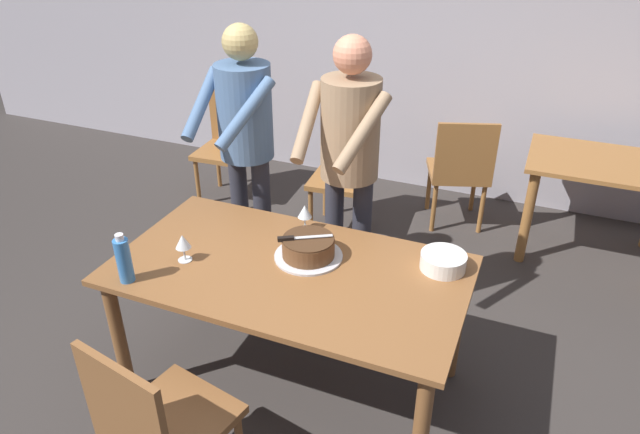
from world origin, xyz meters
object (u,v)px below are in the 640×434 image
at_px(plate_stack, 443,261).
at_px(person_standing_beside, 245,137).
at_px(cake_knife, 294,238).
at_px(chair_near_side, 157,422).
at_px(wine_glass_near, 305,212).
at_px(water_bottle, 124,260).
at_px(background_table, 601,183).
at_px(person_cutting_cake, 349,156).
at_px(background_chair_1, 344,168).
at_px(cake_on_platter, 308,248).
at_px(background_chair_2, 229,142).
at_px(background_chair_0, 460,169).
at_px(main_dining_table, 289,285).
at_px(wine_glass_far, 183,242).

xyz_separation_m(plate_stack, person_standing_beside, (-1.29, 0.43, 0.29)).
height_order(cake_knife, chair_near_side, chair_near_side).
xyz_separation_m(wine_glass_near, water_bottle, (-0.58, -0.75, 0.01)).
xyz_separation_m(plate_stack, background_table, (0.76, 1.70, -0.21)).
height_order(cake_knife, water_bottle, water_bottle).
distance_m(cake_knife, person_cutting_cake, 0.63).
bearing_deg(chair_near_side, wine_glass_near, 84.54).
relative_size(cake_knife, background_chair_1, 0.27).
xyz_separation_m(cake_knife, background_table, (1.45, 1.90, -0.29)).
bearing_deg(cake_on_platter, water_bottle, -144.47).
height_order(water_bottle, background_chair_2, water_bottle).
bearing_deg(plate_stack, background_chair_2, 143.70).
bearing_deg(background_chair_1, chair_near_side, -86.60).
bearing_deg(wine_glass_near, background_chair_1, 101.29).
height_order(background_chair_0, background_chair_1, same).
bearing_deg(chair_near_side, cake_knife, 79.06).
relative_size(plate_stack, background_chair_0, 0.24).
xyz_separation_m(cake_knife, person_cutting_cake, (0.07, 0.59, 0.21)).
xyz_separation_m(main_dining_table, cake_on_platter, (0.05, 0.12, 0.15)).
distance_m(main_dining_table, background_chair_1, 1.74).
bearing_deg(person_standing_beside, background_chair_0, 50.93).
height_order(cake_knife, background_chair_1, background_chair_1).
xyz_separation_m(main_dining_table, cake_knife, (-0.01, 0.09, 0.22)).
relative_size(main_dining_table, wine_glass_far, 11.83).
bearing_deg(chair_near_side, cake_on_platter, 75.95).
relative_size(wine_glass_far, person_cutting_cake, 0.08).
xyz_separation_m(cake_on_platter, person_standing_beside, (-0.65, 0.58, 0.27)).
distance_m(wine_glass_far, water_bottle, 0.29).
height_order(water_bottle, background_chair_1, water_bottle).
distance_m(main_dining_table, background_table, 2.45).
distance_m(wine_glass_far, background_table, 2.89).
height_order(cake_knife, wine_glass_near, wine_glass_near).
bearing_deg(background_chair_2, wine_glass_far, -64.77).
bearing_deg(plate_stack, water_bottle, -153.81).
bearing_deg(wine_glass_far, cake_knife, 24.26).
xyz_separation_m(wine_glass_far, chair_near_side, (0.31, -0.71, -0.36)).
bearing_deg(main_dining_table, person_standing_beside, 130.53).
bearing_deg(wine_glass_near, wine_glass_far, -130.34).
relative_size(cake_on_platter, cake_knife, 1.39).
bearing_deg(wine_glass_near, background_table, 46.81).
relative_size(main_dining_table, background_chair_0, 1.89).
distance_m(cake_knife, background_table, 2.41).
height_order(main_dining_table, person_cutting_cake, person_cutting_cake).
height_order(plate_stack, background_chair_0, background_chair_0).
bearing_deg(background_chair_2, person_cutting_cake, -37.95).
xyz_separation_m(background_table, background_chair_1, (-1.78, -0.28, -0.09)).
height_order(person_cutting_cake, person_standing_beside, same).
bearing_deg(wine_glass_far, background_chair_2, 115.23).
bearing_deg(wine_glass_near, water_bottle, -127.73).
height_order(wine_glass_near, chair_near_side, chair_near_side).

